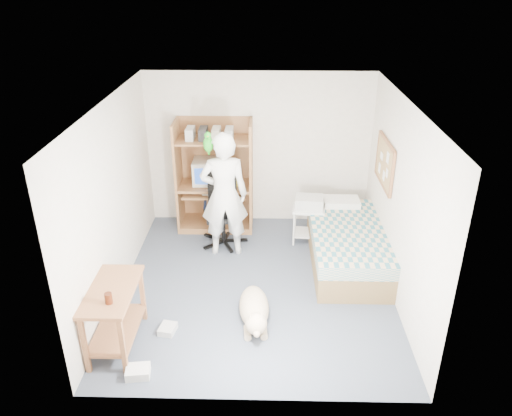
{
  "coord_description": "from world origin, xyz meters",
  "views": [
    {
      "loc": [
        0.14,
        -5.65,
        3.92
      ],
      "look_at": [
        -0.01,
        0.24,
        1.05
      ],
      "focal_mm": 35.0,
      "sensor_mm": 36.0,
      "label": 1
    }
  ],
  "objects_px": {
    "dog": "(254,309)",
    "person": "(224,195)",
    "computer_hutch": "(215,180)",
    "side_desk": "(114,308)",
    "office_chair": "(223,218)",
    "bed": "(347,245)",
    "printer_cart": "(308,219)"
  },
  "relations": [
    {
      "from": "side_desk",
      "to": "dog",
      "type": "xyz_separation_m",
      "value": [
        1.55,
        0.42,
        -0.31
      ]
    },
    {
      "from": "side_desk",
      "to": "printer_cart",
      "type": "bearing_deg",
      "value": 46.21
    },
    {
      "from": "dog",
      "to": "side_desk",
      "type": "bearing_deg",
      "value": -169.49
    },
    {
      "from": "bed",
      "to": "dog",
      "type": "height_order",
      "value": "bed"
    },
    {
      "from": "person",
      "to": "dog",
      "type": "xyz_separation_m",
      "value": [
        0.48,
        -1.66,
        -0.76
      ]
    },
    {
      "from": "bed",
      "to": "dog",
      "type": "distance_m",
      "value": 1.91
    },
    {
      "from": "bed",
      "to": "office_chair",
      "type": "bearing_deg",
      "value": 162.51
    },
    {
      "from": "side_desk",
      "to": "office_chair",
      "type": "xyz_separation_m",
      "value": [
        1.01,
        2.39,
        -0.09
      ]
    },
    {
      "from": "office_chair",
      "to": "dog",
      "type": "height_order",
      "value": "office_chair"
    },
    {
      "from": "computer_hutch",
      "to": "bed",
      "type": "height_order",
      "value": "computer_hutch"
    },
    {
      "from": "office_chair",
      "to": "person",
      "type": "height_order",
      "value": "person"
    },
    {
      "from": "computer_hutch",
      "to": "dog",
      "type": "xyz_separation_m",
      "value": [
        0.7,
        -2.51,
        -0.64
      ]
    },
    {
      "from": "office_chair",
      "to": "computer_hutch",
      "type": "bearing_deg",
      "value": 101.11
    },
    {
      "from": "person",
      "to": "dog",
      "type": "bearing_deg",
      "value": 100.59
    },
    {
      "from": "dog",
      "to": "printer_cart",
      "type": "xyz_separation_m",
      "value": [
        0.79,
        2.01,
        0.2
      ]
    },
    {
      "from": "side_desk",
      "to": "office_chair",
      "type": "distance_m",
      "value": 2.6
    },
    {
      "from": "computer_hutch",
      "to": "person",
      "type": "distance_m",
      "value": 0.89
    },
    {
      "from": "bed",
      "to": "computer_hutch",
      "type": "bearing_deg",
      "value": 150.71
    },
    {
      "from": "bed",
      "to": "person",
      "type": "height_order",
      "value": "person"
    },
    {
      "from": "person",
      "to": "dog",
      "type": "distance_m",
      "value": 1.89
    },
    {
      "from": "person",
      "to": "printer_cart",
      "type": "xyz_separation_m",
      "value": [
        1.27,
        0.35,
        -0.56
      ]
    },
    {
      "from": "office_chair",
      "to": "side_desk",
      "type": "bearing_deg",
      "value": -118.46
    },
    {
      "from": "dog",
      "to": "person",
      "type": "bearing_deg",
      "value": 101.3
    },
    {
      "from": "person",
      "to": "side_desk",
      "type": "bearing_deg",
      "value": 57.3
    },
    {
      "from": "person",
      "to": "bed",
      "type": "bearing_deg",
      "value": 165.92
    },
    {
      "from": "computer_hutch",
      "to": "bed",
      "type": "relative_size",
      "value": 0.89
    },
    {
      "from": "bed",
      "to": "office_chair",
      "type": "height_order",
      "value": "office_chair"
    },
    {
      "from": "office_chair",
      "to": "person",
      "type": "bearing_deg",
      "value": -85.36
    },
    {
      "from": "computer_hutch",
      "to": "person",
      "type": "bearing_deg",
      "value": -75.66
    },
    {
      "from": "bed",
      "to": "printer_cart",
      "type": "bearing_deg",
      "value": 129.82
    },
    {
      "from": "bed",
      "to": "person",
      "type": "distance_m",
      "value": 1.92
    },
    {
      "from": "computer_hutch",
      "to": "side_desk",
      "type": "relative_size",
      "value": 1.8
    }
  ]
}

